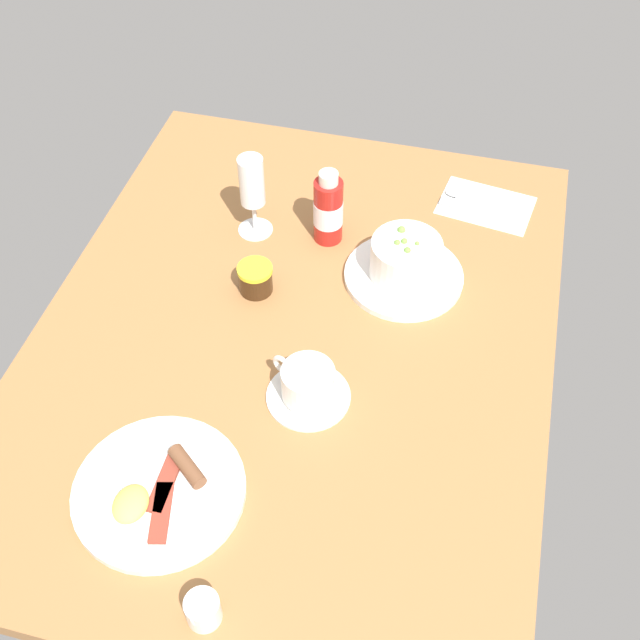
% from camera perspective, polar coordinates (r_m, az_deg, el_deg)
% --- Properties ---
extents(ground_plane, '(1.10, 0.84, 0.03)m').
position_cam_1_polar(ground_plane, '(1.32, -1.91, -1.47)').
color(ground_plane, '#9E6B3D').
extents(porridge_bowl, '(0.21, 0.21, 0.09)m').
position_cam_1_polar(porridge_bowl, '(1.38, 6.09, 4.08)').
color(porridge_bowl, white).
rests_on(porridge_bowl, ground_plane).
extents(cutlery_setting, '(0.14, 0.19, 0.01)m').
position_cam_1_polar(cutlery_setting, '(1.57, 11.57, 8.11)').
color(cutlery_setting, white).
rests_on(cutlery_setting, ground_plane).
extents(coffee_cup, '(0.13, 0.13, 0.06)m').
position_cam_1_polar(coffee_cup, '(1.21, -0.88, -4.66)').
color(coffee_cup, white).
rests_on(coffee_cup, ground_plane).
extents(creamer_jug, '(0.05, 0.04, 0.05)m').
position_cam_1_polar(creamer_jug, '(1.06, -8.38, -19.80)').
color(creamer_jug, white).
rests_on(creamer_jug, ground_plane).
extents(wine_glass, '(0.06, 0.06, 0.16)m').
position_cam_1_polar(wine_glass, '(1.43, -4.87, 9.49)').
color(wine_glass, white).
rests_on(wine_glass, ground_plane).
extents(jam_jar, '(0.06, 0.06, 0.05)m').
position_cam_1_polar(jam_jar, '(1.36, -4.63, 2.96)').
color(jam_jar, '#3A2210').
rests_on(jam_jar, ground_plane).
extents(sauce_bottle_red, '(0.05, 0.05, 0.15)m').
position_cam_1_polar(sauce_bottle_red, '(1.43, 0.57, 7.87)').
color(sauce_bottle_red, '#B21E19').
rests_on(sauce_bottle_red, ground_plane).
extents(breakfast_plate, '(0.24, 0.24, 0.04)m').
position_cam_1_polar(breakfast_plate, '(1.16, -11.45, -11.88)').
color(breakfast_plate, white).
rests_on(breakfast_plate, ground_plane).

